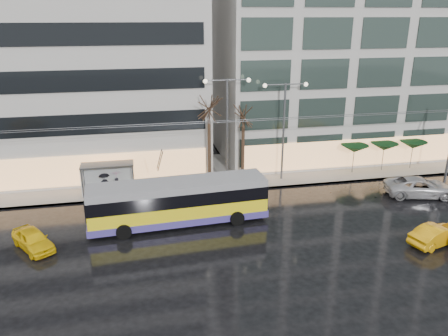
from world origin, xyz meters
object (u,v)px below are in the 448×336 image
object	(u,v)px
trolleybus	(179,203)
street_lamp_near	(227,117)
bus_shelter	(103,172)
taxi_a	(33,240)

from	to	relation	value
trolleybus	street_lamp_near	xyz separation A→B (m)	(4.93, 6.81, 4.43)
trolleybus	bus_shelter	xyz separation A→B (m)	(-5.46, 6.70, 0.40)
trolleybus	taxi_a	xyz separation A→B (m)	(-9.42, -1.67, -0.92)
bus_shelter	street_lamp_near	size ratio (longest dim) A/B	0.47
bus_shelter	taxi_a	world-z (taller)	bus_shelter
street_lamp_near	taxi_a	distance (m)	17.50
bus_shelter	taxi_a	xyz separation A→B (m)	(-3.97, -8.37, -1.32)
taxi_a	bus_shelter	bearing A→B (deg)	30.64
trolleybus	bus_shelter	bearing A→B (deg)	129.17
street_lamp_near	taxi_a	world-z (taller)	street_lamp_near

